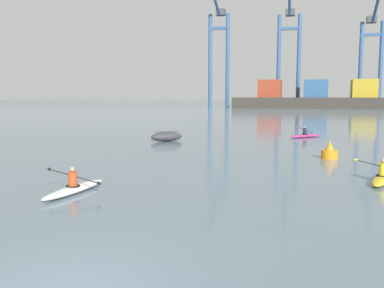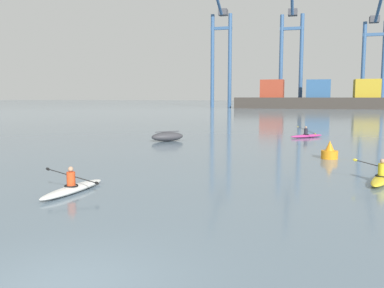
# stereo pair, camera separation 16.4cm
# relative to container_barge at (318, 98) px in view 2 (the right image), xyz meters

# --- Properties ---
(container_barge) EXTENTS (48.09, 9.21, 8.49)m
(container_barge) POSITION_rel_container_barge_xyz_m (0.00, 0.00, 0.00)
(container_barge) COLOR #38332D
(container_barge) RESTS_ON ground
(gantry_crane_west) EXTENTS (6.99, 19.69, 38.21)m
(gantry_crane_west) POSITION_rel_container_barge_xyz_m (-30.40, 5.98, 16.74)
(gantry_crane_west) COLOR #335684
(gantry_crane_west) RESTS_ON ground
(gantry_crane_west_mid) EXTENTS (7.32, 14.95, 38.66)m
(gantry_crane_west_mid) POSITION_rel_container_barge_xyz_m (-8.21, 6.77, 15.93)
(gantry_crane_west_mid) COLOR #335684
(gantry_crane_west_mid) RESTS_ON ground
(gantry_crane_east_mid) EXTENTS (7.04, 20.75, 35.02)m
(gantry_crane_east_mid) POSITION_rel_container_barge_xyz_m (16.41, 12.34, 15.02)
(gantry_crane_east_mid) COLOR #335684
(gantry_crane_east_mid) RESTS_ON ground
(capsized_dinghy) EXTENTS (2.64, 2.59, 0.76)m
(capsized_dinghy) POSITION_rel_container_barge_xyz_m (-12.56, -96.83, -2.61)
(capsized_dinghy) COLOR #38383D
(capsized_dinghy) RESTS_ON ground
(channel_buoy) EXTENTS (0.90, 0.90, 1.00)m
(channel_buoy) POSITION_rel_container_barge_xyz_m (-0.98, -102.91, -2.60)
(channel_buoy) COLOR orange
(channel_buoy) RESTS_ON ground
(kayak_yellow) EXTENTS (2.17, 3.43, 0.95)m
(kayak_yellow) POSITION_rel_container_barge_xyz_m (0.76, -108.90, -2.79)
(kayak_yellow) COLOR yellow
(kayak_yellow) RESTS_ON ground
(kayak_magenta) EXTENTS (2.87, 2.78, 0.95)m
(kayak_magenta) POSITION_rel_container_barge_xyz_m (-2.29, -90.98, -2.79)
(kayak_magenta) COLOR #C13384
(kayak_magenta) RESTS_ON ground
(kayak_white) EXTENTS (2.26, 3.44, 0.95)m
(kayak_white) POSITION_rel_container_barge_xyz_m (-10.10, -113.90, -2.79)
(kayak_white) COLOR silver
(kayak_white) RESTS_ON ground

